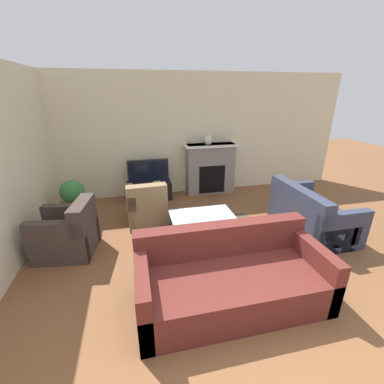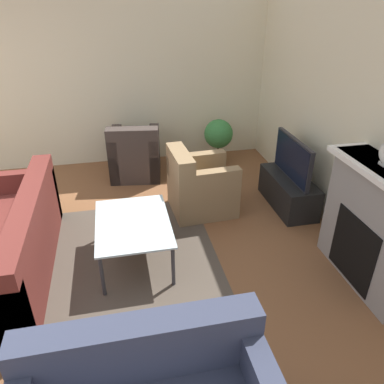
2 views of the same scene
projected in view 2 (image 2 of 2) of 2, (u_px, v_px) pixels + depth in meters
wall_back at (360, 118)px, 3.75m from camera, size 8.18×0.06×2.70m
wall_left at (122, 75)px, 5.59m from camera, size 0.06×7.41×2.70m
area_rug at (125, 260)px, 3.90m from camera, size 2.20×1.93×0.00m
fireplace at (375, 226)px, 3.37m from camera, size 1.24×0.40×1.17m
tv_stand at (288, 192)px, 4.80m from camera, size 0.97×0.42×0.40m
tv at (293, 159)px, 4.58m from camera, size 0.89×0.06×0.51m
couch_sectional at (1, 251)px, 3.57m from camera, size 2.10×0.96×0.82m
armchair_by_window at (136, 156)px, 5.55m from camera, size 0.88×0.81×0.82m
armchair_accent at (200, 188)px, 4.65m from camera, size 0.72×0.80×0.82m
coffee_table at (133, 226)px, 3.72m from camera, size 1.00×0.73×0.46m
potted_plant at (218, 137)px, 5.86m from camera, size 0.45×0.45×0.72m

